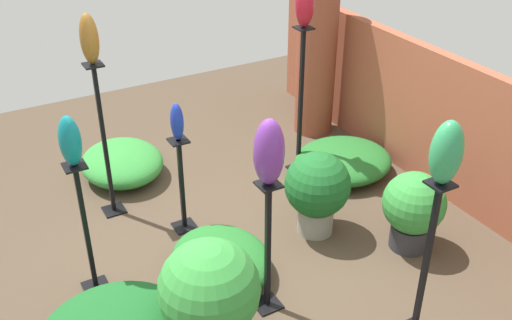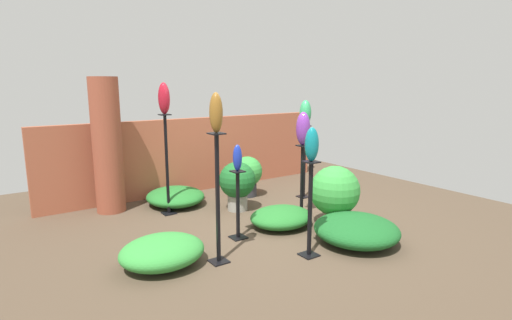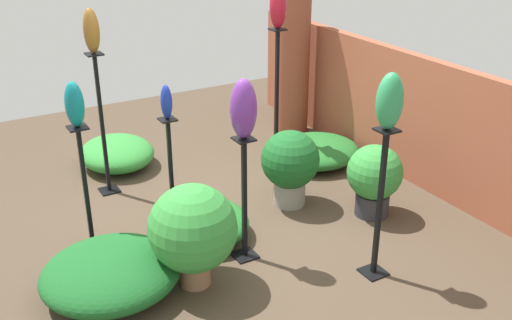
{
  "view_description": "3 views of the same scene",
  "coord_description": "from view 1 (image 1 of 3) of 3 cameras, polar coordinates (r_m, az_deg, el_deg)",
  "views": [
    {
      "loc": [
        3.59,
        -1.85,
        3.33
      ],
      "look_at": [
        -0.07,
        0.19,
        0.88
      ],
      "focal_mm": 42.0,
      "sensor_mm": 36.0,
      "label": 1
    },
    {
      "loc": [
        -3.3,
        -4.51,
        2.03
      ],
      "look_at": [
        0.11,
        0.4,
        0.87
      ],
      "focal_mm": 28.0,
      "sensor_mm": 36.0,
      "label": 2
    },
    {
      "loc": [
        4.52,
        -2.24,
        2.94
      ],
      "look_at": [
        0.25,
        0.23,
        0.71
      ],
      "focal_mm": 42.0,
      "sensor_mm": 36.0,
      "label": 3
    }
  ],
  "objects": [
    {
      "name": "brick_pillar",
      "position": [
        6.86,
        5.84,
        10.85
      ],
      "size": [
        0.45,
        0.45,
        2.13
      ],
      "primitive_type": "cylinder",
      "color": "brown",
      "rests_on": "ground"
    },
    {
      "name": "foliage_bed_west",
      "position": [
        6.38,
        -12.64,
        -0.24
      ],
      "size": [
        0.96,
        0.83,
        0.33
      ],
      "primitive_type": "ellipsoid",
      "color": "#338C38",
      "rests_on": "ground"
    },
    {
      "name": "pedestal_teal",
      "position": [
        4.79,
        -15.8,
        -6.91
      ],
      "size": [
        0.2,
        0.2,
        1.15
      ],
      "color": "black",
      "rests_on": "ground"
    },
    {
      "name": "foliage_bed_east",
      "position": [
        6.37,
        8.3,
        -0.04
      ],
      "size": [
        0.95,
        1.04,
        0.29
      ],
      "primitive_type": "ellipsoid",
      "color": "#236B28",
      "rests_on": "ground"
    },
    {
      "name": "pedestal_cobalt",
      "position": [
        5.38,
        -7.06,
        -2.8
      ],
      "size": [
        0.2,
        0.2,
        0.92
      ],
      "color": "black",
      "rests_on": "ground"
    },
    {
      "name": "foliage_bed_center",
      "position": [
        4.99,
        -3.34,
        -9.46
      ],
      "size": [
        0.93,
        0.8,
        0.28
      ],
      "primitive_type": "ellipsoid",
      "color": "#236B28",
      "rests_on": "ground"
    },
    {
      "name": "pedestal_bronze",
      "position": [
        5.58,
        -14.17,
        1.14
      ],
      "size": [
        0.2,
        0.2,
        1.5
      ],
      "color": "black",
      "rests_on": "ground"
    },
    {
      "name": "art_vase_violet",
      "position": [
        3.98,
        1.25,
        0.74
      ],
      "size": [
        0.2,
        0.22,
        0.5
      ],
      "primitive_type": "ellipsoid",
      "color": "#6B2D8C",
      "rests_on": "pedestal_violet"
    },
    {
      "name": "art_vase_bronze",
      "position": [
        5.18,
        -15.59,
        11.05
      ],
      "size": [
        0.14,
        0.16,
        0.43
      ],
      "primitive_type": "ellipsoid",
      "color": "brown",
      "rests_on": "pedestal_bronze"
    },
    {
      "name": "art_vase_cobalt",
      "position": [
        5.04,
        -7.54,
        3.62
      ],
      "size": [
        0.12,
        0.11,
        0.34
      ],
      "primitive_type": "ellipsoid",
      "color": "#192D9E",
      "rests_on": "pedestal_cobalt"
    },
    {
      "name": "art_vase_ruby",
      "position": [
        5.73,
        4.67,
        14.75
      ],
      "size": [
        0.17,
        0.19,
        0.47
      ],
      "primitive_type": "ellipsoid",
      "color": "maroon",
      "rests_on": "pedestal_ruby"
    },
    {
      "name": "pedestal_violet",
      "position": [
        4.46,
        1.12,
        -8.87
      ],
      "size": [
        0.2,
        0.2,
        1.12
      ],
      "color": "black",
      "rests_on": "ground"
    },
    {
      "name": "potted_plant_front_right",
      "position": [
        4.18,
        -4.46,
        -12.32
      ],
      "size": [
        0.71,
        0.71,
        0.87
      ],
      "color": "#936B4C",
      "rests_on": "ground"
    },
    {
      "name": "art_vase_jade",
      "position": [
        3.85,
        17.67,
        0.67
      ],
      "size": [
        0.2,
        0.21,
        0.44
      ],
      "primitive_type": "ellipsoid",
      "color": "#2D9356",
      "rests_on": "pedestal_jade"
    },
    {
      "name": "pedestal_ruby",
      "position": [
        6.1,
        4.25,
        4.99
      ],
      "size": [
        0.2,
        0.2,
        1.57
      ],
      "color": "black",
      "rests_on": "ground"
    },
    {
      "name": "potted_plant_front_left",
      "position": [
        5.3,
        5.83,
        -2.71
      ],
      "size": [
        0.59,
        0.59,
        0.79
      ],
      "color": "gray",
      "rests_on": "ground"
    },
    {
      "name": "ground_plane",
      "position": [
        5.24,
        -1.48,
        -9.19
      ],
      "size": [
        8.0,
        8.0,
        0.0
      ],
      "primitive_type": "plane",
      "color": "#4C3D2D"
    },
    {
      "name": "brick_wall_back",
      "position": [
        6.06,
        17.67,
        3.01
      ],
      "size": [
        5.6,
        0.12,
        1.39
      ],
      "primitive_type": "cube",
      "color": "#9E5138",
      "rests_on": "ground"
    },
    {
      "name": "pedestal_jade",
      "position": [
        4.36,
        15.79,
        -9.92
      ],
      "size": [
        0.2,
        0.2,
        1.3
      ],
      "color": "black",
      "rests_on": "ground"
    },
    {
      "name": "art_vase_teal",
      "position": [
        4.36,
        -17.28,
        1.73
      ],
      "size": [
        0.16,
        0.16,
        0.39
      ],
      "primitive_type": "ellipsoid",
      "color": "#0F727A",
      "rests_on": "pedestal_teal"
    },
    {
      "name": "potted_plant_near_pillar",
      "position": [
        5.28,
        14.76,
        -4.4
      ],
      "size": [
        0.54,
        0.54,
        0.73
      ],
      "color": "#2D2D33",
      "rests_on": "ground"
    }
  ]
}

